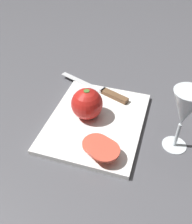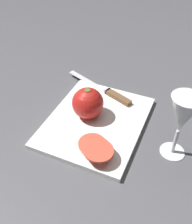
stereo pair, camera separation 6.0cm
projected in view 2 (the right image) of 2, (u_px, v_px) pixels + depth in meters
The scene contains 6 objects.
ground_plane at pixel (99, 102), 0.83m from camera, with size 3.00×3.00×0.00m, color #4C4C51.
cutting_board at pixel (96, 122), 0.76m from camera, with size 0.32×0.26×0.01m.
wine_glass at pixel (182, 117), 0.60m from camera, with size 0.07×0.07×0.18m.
whole_tomato at pixel (87, 103), 0.74m from camera, with size 0.09×0.09×0.09m.
knife at pixel (111, 94), 0.83m from camera, with size 0.11×0.26×0.01m.
tomato_slice_stack_near at pixel (95, 147), 0.65m from camera, with size 0.11×0.11×0.03m.
Camera 2 is at (0.59, 0.25, 0.53)m, focal length 42.00 mm.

